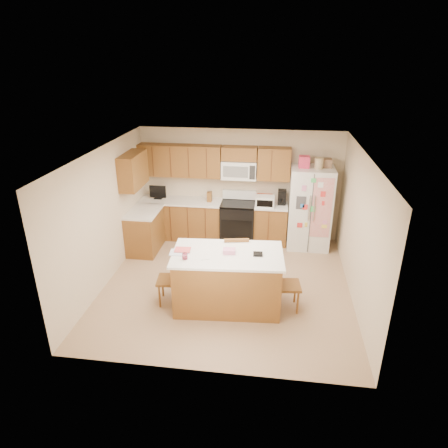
# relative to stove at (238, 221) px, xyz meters

# --- Properties ---
(ground) EXTENTS (4.50, 4.50, 0.00)m
(ground) POSITION_rel_stove_xyz_m (0.00, -1.94, -0.47)
(ground) COLOR #91704C
(ground) RESTS_ON ground
(room_shell) EXTENTS (4.60, 4.60, 2.52)m
(room_shell) POSITION_rel_stove_xyz_m (0.00, -1.94, 0.97)
(room_shell) COLOR beige
(room_shell) RESTS_ON ground
(cabinetry) EXTENTS (3.36, 1.56, 2.15)m
(cabinetry) POSITION_rel_stove_xyz_m (-0.98, -0.15, 0.44)
(cabinetry) COLOR brown
(cabinetry) RESTS_ON ground
(stove) EXTENTS (0.76, 0.65, 1.13)m
(stove) POSITION_rel_stove_xyz_m (0.00, 0.00, 0.00)
(stove) COLOR black
(stove) RESTS_ON ground
(refrigerator) EXTENTS (0.90, 0.79, 2.04)m
(refrigerator) POSITION_rel_stove_xyz_m (1.57, -0.06, 0.45)
(refrigerator) COLOR white
(refrigerator) RESTS_ON ground
(island) EXTENTS (1.89, 1.18, 1.08)m
(island) POSITION_rel_stove_xyz_m (0.09, -2.58, 0.03)
(island) COLOR brown
(island) RESTS_ON ground
(windsor_chair_left) EXTENTS (0.43, 0.45, 0.95)m
(windsor_chair_left) POSITION_rel_stove_xyz_m (-0.89, -2.63, -0.03)
(windsor_chair_left) COLOR brown
(windsor_chair_left) RESTS_ON ground
(windsor_chair_back) EXTENTS (0.53, 0.51, 1.05)m
(windsor_chair_back) POSITION_rel_stove_xyz_m (0.16, -1.99, 0.02)
(windsor_chair_back) COLOR brown
(windsor_chair_back) RESTS_ON ground
(windsor_chair_right) EXTENTS (0.43, 0.45, 0.95)m
(windsor_chair_right) POSITION_rel_stove_xyz_m (1.09, -2.54, -0.02)
(windsor_chair_right) COLOR brown
(windsor_chair_right) RESTS_ON ground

